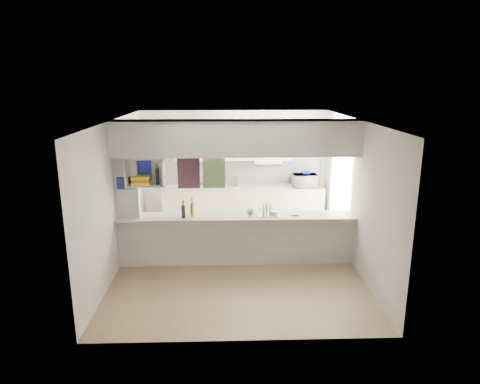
{
  "coord_description": "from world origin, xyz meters",
  "views": [
    {
      "loc": [
        -0.18,
        -7.23,
        3.25
      ],
      "look_at": [
        0.07,
        0.5,
        1.22
      ],
      "focal_mm": 32.0,
      "sensor_mm": 36.0,
      "label": 1
    }
  ],
  "objects_px": {
    "microwave": "(305,181)",
    "bowl": "(306,173)",
    "dish_rack": "(269,210)",
    "wine_bottles": "(188,210)"
  },
  "relations": [
    {
      "from": "microwave",
      "to": "dish_rack",
      "type": "distance_m",
      "value": 2.28
    },
    {
      "from": "dish_rack",
      "to": "wine_bottles",
      "type": "distance_m",
      "value": 1.43
    },
    {
      "from": "microwave",
      "to": "bowl",
      "type": "xyz_separation_m",
      "value": [
        0.02,
        0.0,
        0.17
      ]
    },
    {
      "from": "microwave",
      "to": "bowl",
      "type": "bearing_deg",
      "value": -174.09
    },
    {
      "from": "microwave",
      "to": "dish_rack",
      "type": "relative_size",
      "value": 1.22
    },
    {
      "from": "microwave",
      "to": "bowl",
      "type": "relative_size",
      "value": 2.32
    },
    {
      "from": "dish_rack",
      "to": "wine_bottles",
      "type": "relative_size",
      "value": 1.25
    },
    {
      "from": "dish_rack",
      "to": "wine_bottles",
      "type": "bearing_deg",
      "value": -179.31
    },
    {
      "from": "microwave",
      "to": "dish_rack",
      "type": "xyz_separation_m",
      "value": [
        -1.02,
        -2.04,
        -0.06
      ]
    },
    {
      "from": "bowl",
      "to": "dish_rack",
      "type": "relative_size",
      "value": 0.53
    }
  ]
}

